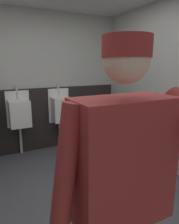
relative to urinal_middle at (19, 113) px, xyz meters
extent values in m
cube|color=#4C4C51|center=(0.32, -1.79, -0.80)|extent=(3.84, 4.51, 0.04)
cube|color=#B2B2AD|center=(0.32, 0.22, 0.48)|extent=(3.84, 0.12, 2.52)
cube|color=black|center=(0.32, 0.14, -0.19)|extent=(3.24, 0.03, 1.17)
cube|color=white|center=(0.00, 0.13, 0.05)|extent=(0.40, 0.05, 0.65)
cube|color=white|center=(0.00, -0.04, 0.00)|extent=(0.34, 0.30, 0.45)
cylinder|color=#B7BABF|center=(0.00, 0.12, 0.34)|extent=(0.04, 0.04, 0.24)
cylinder|color=#B7BABF|center=(0.00, 0.09, -0.50)|extent=(0.05, 0.05, 0.55)
cube|color=white|center=(0.75, 0.13, 0.05)|extent=(0.40, 0.05, 0.65)
cube|color=white|center=(0.75, -0.04, 0.00)|extent=(0.34, 0.30, 0.45)
cylinder|color=#B7BABF|center=(0.75, 0.12, 0.34)|extent=(0.04, 0.04, 0.24)
cylinder|color=#B7BABF|center=(0.75, 0.09, -0.50)|extent=(0.05, 0.05, 0.55)
cube|color=maroon|center=(0.07, -2.90, 0.37)|extent=(0.48, 0.24, 0.61)
cylinder|color=maroon|center=(-0.22, -2.90, 0.40)|extent=(0.17, 0.09, 0.56)
sphere|color=beige|center=(0.07, -2.90, 0.84)|extent=(0.20, 0.20, 0.20)
cylinder|color=maroon|center=(0.07, -2.90, 0.89)|extent=(0.21, 0.21, 0.09)
camera|label=1|loc=(-0.48, -3.65, 0.82)|focal=33.29mm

